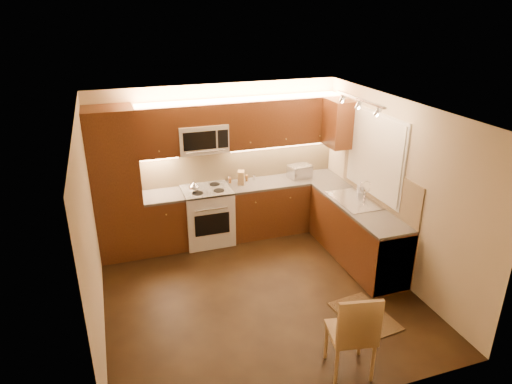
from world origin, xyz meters
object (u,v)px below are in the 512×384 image
object	(u,v)px
sink	(354,196)
toaster_oven	(300,171)
microwave	(202,138)
stove	(208,215)
kettle	(194,187)
soap_bottle	(361,188)
dining_chair	(351,331)
knife_block	(241,178)

from	to	relation	value
sink	toaster_oven	xyz separation A→B (m)	(-0.38, 1.17, 0.03)
microwave	stove	bearing A→B (deg)	-90.00
sink	kettle	bearing A→B (deg)	154.55
soap_bottle	stove	bearing A→B (deg)	171.83
toaster_oven	soap_bottle	distance (m)	1.12
toaster_oven	dining_chair	size ratio (longest dim) A/B	0.36
knife_block	dining_chair	distance (m)	3.41
stove	dining_chair	bearing A→B (deg)	-77.05
microwave	sink	size ratio (longest dim) A/B	0.88
knife_block	soap_bottle	bearing A→B (deg)	-10.25
dining_chair	soap_bottle	bearing A→B (deg)	69.35
microwave	soap_bottle	distance (m)	2.57
kettle	dining_chair	size ratio (longest dim) A/B	0.19
soap_bottle	dining_chair	size ratio (longest dim) A/B	0.19
microwave	soap_bottle	world-z (taller)	microwave
toaster_oven	stove	bearing A→B (deg)	173.03
kettle	dining_chair	xyz separation A→B (m)	(0.96, -3.21, -0.51)
sink	knife_block	world-z (taller)	knife_block
knife_block	soap_bottle	distance (m)	1.91
toaster_oven	soap_bottle	bearing A→B (deg)	-65.28
microwave	kettle	bearing A→B (deg)	-134.92
microwave	dining_chair	xyz separation A→B (m)	(0.76, -3.42, -1.21)
stove	toaster_oven	size ratio (longest dim) A/B	2.53
kettle	toaster_oven	distance (m)	1.84
stove	sink	distance (m)	2.35
stove	kettle	world-z (taller)	kettle
stove	dining_chair	world-z (taller)	dining_chair
stove	knife_block	size ratio (longest dim) A/B	4.17
microwave	sink	bearing A→B (deg)	-32.21
sink	knife_block	bearing A→B (deg)	139.26
stove	dining_chair	xyz separation A→B (m)	(0.76, -3.29, 0.05)
toaster_oven	knife_block	bearing A→B (deg)	169.49
sink	soap_bottle	bearing A→B (deg)	44.00
kettle	toaster_oven	xyz separation A→B (m)	(1.83, 0.12, -0.01)
knife_block	soap_bottle	world-z (taller)	knife_block
soap_bottle	dining_chair	distance (m)	2.86
stove	knife_block	bearing A→B (deg)	7.60
soap_bottle	knife_block	bearing A→B (deg)	162.86
toaster_oven	soap_bottle	xyz separation A→B (m)	(0.62, -0.94, -0.01)
knife_block	dining_chair	size ratio (longest dim) A/B	0.22
microwave	knife_block	distance (m)	0.93
soap_bottle	microwave	bearing A→B (deg)	168.91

